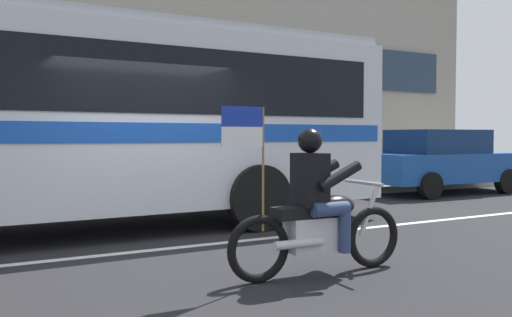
% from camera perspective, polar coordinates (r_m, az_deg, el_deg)
% --- Properties ---
extents(ground_plane, '(60.00, 60.00, 0.00)m').
position_cam_1_polar(ground_plane, '(7.73, -11.35, -8.69)').
color(ground_plane, black).
extents(sidewalk_curb, '(28.00, 3.80, 0.15)m').
position_cam_1_polar(sidewalk_curb, '(12.64, -18.03, -4.09)').
color(sidewalk_curb, '#A39E93').
rests_on(sidewalk_curb, ground_plane).
extents(lane_center_stripe, '(26.60, 0.14, 0.01)m').
position_cam_1_polar(lane_center_stripe, '(7.17, -9.95, -9.52)').
color(lane_center_stripe, silver).
rests_on(lane_center_stripe, ground_plane).
extents(transit_bus, '(11.12, 2.85, 3.22)m').
position_cam_1_polar(transit_bus, '(8.52, -22.15, 4.94)').
color(transit_bus, silver).
rests_on(transit_bus, ground_plane).
extents(motorcycle_with_rider, '(2.20, 0.64, 1.78)m').
position_cam_1_polar(motorcycle_with_rider, '(5.72, 6.59, -5.80)').
color(motorcycle_with_rider, black).
rests_on(motorcycle_with_rider, ground_plane).
extents(parked_sedan_curbside, '(4.37, 1.92, 1.64)m').
position_cam_1_polar(parked_sedan_curbside, '(14.56, 19.29, -0.20)').
color(parked_sedan_curbside, '#194793').
rests_on(parked_sedan_curbside, ground_plane).
extents(fire_hydrant, '(0.22, 0.30, 0.75)m').
position_cam_1_polar(fire_hydrant, '(13.43, 6.36, -1.70)').
color(fire_hydrant, '#4C8C3F').
rests_on(fire_hydrant, sidewalk_curb).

